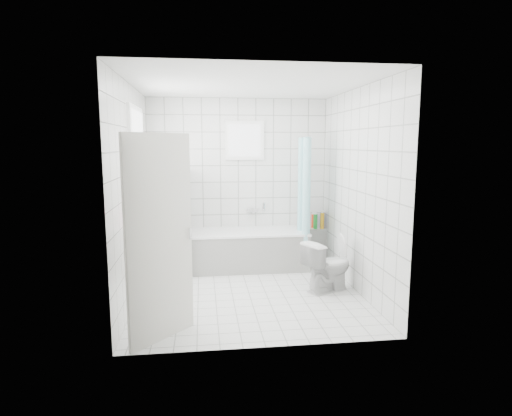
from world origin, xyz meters
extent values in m
plane|color=white|center=(0.00, 0.00, 0.00)|extent=(3.00, 3.00, 0.00)
plane|color=white|center=(0.00, 0.00, 2.60)|extent=(3.00, 3.00, 0.00)
cube|color=white|center=(0.00, 1.50, 1.30)|extent=(2.80, 0.02, 2.60)
cube|color=white|center=(0.00, -1.50, 1.30)|extent=(2.80, 0.02, 2.60)
cube|color=white|center=(-1.40, 0.00, 1.30)|extent=(0.02, 3.00, 2.60)
cube|color=white|center=(1.40, 0.00, 1.30)|extent=(0.02, 3.00, 2.60)
cube|color=white|center=(-1.35, 0.30, 1.60)|extent=(0.01, 0.90, 1.40)
cube|color=white|center=(0.10, 1.46, 1.95)|extent=(0.50, 0.01, 0.50)
cube|color=white|center=(-1.31, 0.30, 0.86)|extent=(0.18, 1.02, 0.08)
cube|color=silver|center=(-0.98, -1.19, 1.00)|extent=(0.58, 0.61, 2.00)
cube|color=white|center=(0.12, 1.12, 0.28)|extent=(1.76, 0.75, 0.55)
cube|color=white|center=(0.12, 1.12, 0.57)|extent=(1.78, 0.77, 0.03)
cube|color=white|center=(-0.83, 1.07, 0.75)|extent=(0.15, 0.85, 1.50)
cube|color=white|center=(1.27, 1.38, 0.28)|extent=(0.40, 0.24, 0.55)
imported|color=white|center=(1.03, -0.04, 0.33)|extent=(0.75, 0.61, 0.67)
cylinder|color=silver|center=(0.95, 1.10, 2.00)|extent=(0.02, 0.80, 0.02)
cube|color=silver|center=(0.22, 1.46, 0.85)|extent=(0.18, 0.06, 0.06)
imported|color=white|center=(-1.30, 0.25, 0.99)|extent=(0.20, 0.20, 0.19)
imported|color=#DD5593|center=(-1.30, -0.01, 1.03)|extent=(0.12, 0.12, 0.26)
imported|color=silver|center=(-1.30, 0.42, 1.05)|extent=(0.12, 0.12, 0.30)
cylinder|color=#1839C2|center=(1.35, 1.38, 0.68)|extent=(0.06, 0.06, 0.25)
cylinder|color=red|center=(1.21, 1.40, 0.66)|extent=(0.06, 0.06, 0.22)
cylinder|color=gold|center=(1.33, 1.30, 0.68)|extent=(0.06, 0.06, 0.26)
cylinder|color=#168427|center=(1.22, 1.31, 0.67)|extent=(0.06, 0.06, 0.23)
camera|label=1|loc=(-0.57, -5.24, 1.90)|focal=30.00mm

